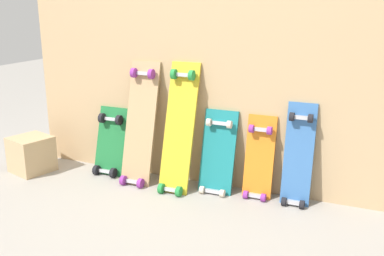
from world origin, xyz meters
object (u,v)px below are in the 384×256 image
object	(u,v)px
skateboard_natural	(140,128)
skateboard_blue	(298,160)
skateboard_yellow	(179,133)
skateboard_orange	(259,162)
skateboard_teal	(217,157)
wooden_crate	(31,154)
skateboard_green	(110,145)

from	to	relation	value
skateboard_natural	skateboard_blue	bearing A→B (deg)	3.22
skateboard_yellow	skateboard_orange	distance (m)	0.56
skateboard_teal	wooden_crate	xyz separation A→B (m)	(-1.40, -0.21, -0.10)
skateboard_blue	wooden_crate	size ratio (longest dim) A/B	2.66
skateboard_teal	skateboard_orange	size ratio (longest dim) A/B	1.02
wooden_crate	skateboard_natural	bearing A→B (deg)	11.61
skateboard_natural	skateboard_yellow	bearing A→B (deg)	-2.22
skateboard_natural	skateboard_orange	world-z (taller)	skateboard_natural
skateboard_green	skateboard_orange	size ratio (longest dim) A/B	0.91
skateboard_natural	wooden_crate	xyz separation A→B (m)	(-0.84, -0.17, -0.25)
skateboard_yellow	skateboard_blue	world-z (taller)	skateboard_yellow
skateboard_blue	wooden_crate	xyz separation A→B (m)	(-1.93, -0.23, -0.15)
skateboard_natural	skateboard_orange	distance (m)	0.86
skateboard_yellow	skateboard_teal	bearing A→B (deg)	11.66
skateboard_green	skateboard_yellow	distance (m)	0.61
skateboard_green	skateboard_natural	distance (m)	0.33
skateboard_natural	skateboard_blue	world-z (taller)	skateboard_natural
skateboard_teal	wooden_crate	world-z (taller)	skateboard_teal
skateboard_blue	skateboard_green	bearing A→B (deg)	-179.02
skateboard_orange	skateboard_blue	world-z (taller)	skateboard_blue
skateboard_natural	skateboard_teal	xyz separation A→B (m)	(0.56, 0.04, -0.15)
skateboard_natural	skateboard_yellow	size ratio (longest dim) A/B	0.99
skateboard_natural	skateboard_teal	distance (m)	0.59
skateboard_natural	skateboard_teal	world-z (taller)	skateboard_natural
skateboard_blue	skateboard_teal	bearing A→B (deg)	-177.89
skateboard_green	wooden_crate	xyz separation A→B (m)	(-0.56, -0.21, -0.08)
skateboard_natural	skateboard_teal	size ratio (longest dim) A/B	1.47
wooden_crate	skateboard_green	bearing A→B (deg)	20.54
skateboard_yellow	skateboard_natural	bearing A→B (deg)	177.78
skateboard_teal	skateboard_orange	bearing A→B (deg)	4.50
skateboard_yellow	wooden_crate	world-z (taller)	skateboard_yellow
skateboard_blue	wooden_crate	bearing A→B (deg)	-173.09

